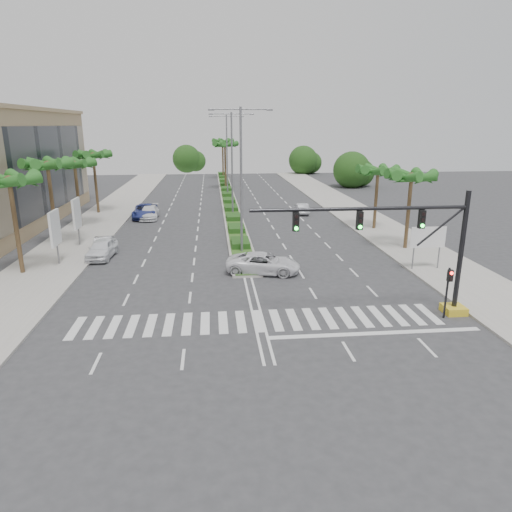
{
  "coord_description": "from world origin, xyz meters",
  "views": [
    {
      "loc": [
        -2.44,
        -23.53,
        10.65
      ],
      "look_at": [
        0.13,
        2.81,
        3.0
      ],
      "focal_mm": 32.0,
      "sensor_mm": 36.0,
      "label": 1
    }
  ],
  "objects_px": {
    "car_parked_a": "(102,249)",
    "car_parked_c": "(145,211)",
    "car_parked_d": "(149,212)",
    "car_right": "(302,208)",
    "car_crossing": "(263,263)",
    "car_parked_b": "(103,246)"
  },
  "relations": [
    {
      "from": "car_parked_a",
      "to": "car_crossing",
      "type": "height_order",
      "value": "car_parked_a"
    },
    {
      "from": "car_crossing",
      "to": "car_right",
      "type": "bearing_deg",
      "value": -5.28
    },
    {
      "from": "car_parked_d",
      "to": "car_crossing",
      "type": "xyz_separation_m",
      "value": [
        11.02,
        -21.56,
        0.02
      ]
    },
    {
      "from": "car_parked_d",
      "to": "car_right",
      "type": "xyz_separation_m",
      "value": [
        18.38,
        1.38,
        -0.07
      ]
    },
    {
      "from": "car_parked_d",
      "to": "car_right",
      "type": "relative_size",
      "value": 1.25
    },
    {
      "from": "car_parked_d",
      "to": "car_crossing",
      "type": "relative_size",
      "value": 0.93
    },
    {
      "from": "car_parked_a",
      "to": "car_parked_d",
      "type": "relative_size",
      "value": 0.9
    },
    {
      "from": "car_parked_a",
      "to": "car_right",
      "type": "relative_size",
      "value": 1.12
    },
    {
      "from": "car_right",
      "to": "car_parked_b",
      "type": "bearing_deg",
      "value": 41.29
    },
    {
      "from": "car_parked_a",
      "to": "car_parked_d",
      "type": "height_order",
      "value": "car_parked_a"
    },
    {
      "from": "car_parked_d",
      "to": "car_crossing",
      "type": "bearing_deg",
      "value": -64.34
    },
    {
      "from": "car_parked_c",
      "to": "car_crossing",
      "type": "distance_m",
      "value": 24.98
    },
    {
      "from": "car_parked_b",
      "to": "car_crossing",
      "type": "relative_size",
      "value": 0.76
    },
    {
      "from": "car_parked_d",
      "to": "car_crossing",
      "type": "distance_m",
      "value": 24.21
    },
    {
      "from": "car_parked_a",
      "to": "car_parked_b",
      "type": "relative_size",
      "value": 1.1
    },
    {
      "from": "car_parked_b",
      "to": "car_right",
      "type": "xyz_separation_m",
      "value": [
        20.41,
        16.25,
        -0.01
      ]
    },
    {
      "from": "car_parked_a",
      "to": "car_parked_c",
      "type": "xyz_separation_m",
      "value": [
        1.25,
        16.82,
        0.03
      ]
    },
    {
      "from": "car_crossing",
      "to": "car_right",
      "type": "height_order",
      "value": "car_crossing"
    },
    {
      "from": "car_right",
      "to": "car_parked_d",
      "type": "bearing_deg",
      "value": 7.04
    },
    {
      "from": "car_parked_d",
      "to": "car_right",
      "type": "distance_m",
      "value": 18.44
    },
    {
      "from": "car_parked_a",
      "to": "car_crossing",
      "type": "relative_size",
      "value": 0.83
    },
    {
      "from": "car_parked_b",
      "to": "car_parked_c",
      "type": "xyz_separation_m",
      "value": [
        1.46,
        15.44,
        0.12
      ]
    }
  ]
}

